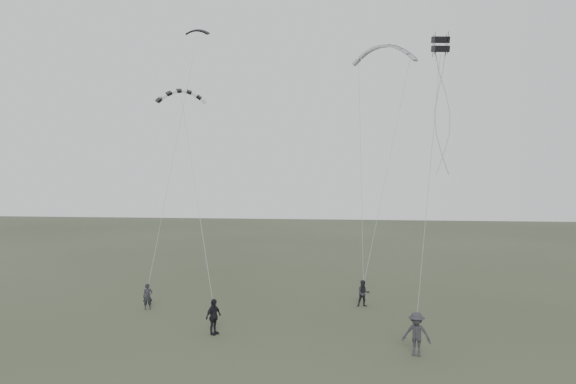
# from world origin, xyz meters

# --- Properties ---
(ground) EXTENTS (140.00, 140.00, 0.00)m
(ground) POSITION_xyz_m (0.00, 0.00, 0.00)
(ground) COLOR #313928
(ground) RESTS_ON ground
(flyer_left) EXTENTS (0.66, 0.56, 1.53)m
(flyer_left) POSITION_xyz_m (-6.73, 4.91, 0.77)
(flyer_left) COLOR black
(flyer_left) RESTS_ON ground
(flyer_right) EXTENTS (0.86, 0.72, 1.59)m
(flyer_right) POSITION_xyz_m (5.98, 7.13, 0.80)
(flyer_right) COLOR black
(flyer_right) RESTS_ON ground
(flyer_center) EXTENTS (0.87, 1.13, 1.79)m
(flyer_center) POSITION_xyz_m (-1.57, 0.33, 0.89)
(flyer_center) COLOR black
(flyer_center) RESTS_ON ground
(flyer_far) EXTENTS (1.40, 1.03, 1.93)m
(flyer_far) POSITION_xyz_m (8.17, -1.80, 0.97)
(flyer_far) COLOR #29292D
(flyer_far) RESTS_ON ground
(kite_dark_small) EXTENTS (1.69, 0.74, 0.68)m
(kite_dark_small) POSITION_xyz_m (-5.79, 12.48, 18.26)
(kite_dark_small) COLOR black
(kite_dark_small) RESTS_ON flyer_left
(kite_pale_large) EXTENTS (4.69, 2.47, 1.95)m
(kite_pale_large) POSITION_xyz_m (7.43, 13.12, 16.95)
(kite_pale_large) COLOR #A0A2A5
(kite_pale_large) RESTS_ON flyer_right
(kite_striped) EXTENTS (2.88, 1.85, 1.24)m
(kite_striped) POSITION_xyz_m (-4.05, 3.19, 12.60)
(kite_striped) COLOR black
(kite_striped) RESTS_ON flyer_center
(kite_box) EXTENTS (0.84, 0.96, 0.88)m
(kite_box) POSITION_xyz_m (9.55, 1.37, 14.36)
(kite_box) COLOR black
(kite_box) RESTS_ON flyer_far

